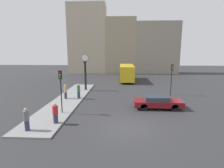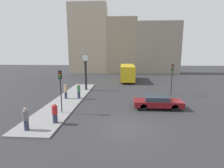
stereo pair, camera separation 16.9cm
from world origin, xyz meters
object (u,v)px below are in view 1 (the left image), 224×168
at_px(bus_distant, 127,72).
at_px(pedestrian_green_hoodie, 79,91).
at_px(pedestrian_tan_coat, 65,91).
at_px(street_clock, 85,72).
at_px(pedestrian_grey_jacket, 26,119).
at_px(traffic_light_far, 172,73).
at_px(pedestrian_red_top, 55,113).
at_px(traffic_light_near, 61,83).
at_px(sedan_car, 157,102).

bearing_deg(bus_distant, pedestrian_green_hoodie, -114.37).
bearing_deg(pedestrian_tan_coat, street_clock, 74.56).
bearing_deg(pedestrian_grey_jacket, traffic_light_far, 40.84).
bearing_deg(pedestrian_green_hoodie, pedestrian_red_top, -90.07).
relative_size(traffic_light_far, pedestrian_green_hoodie, 2.29).
height_order(traffic_light_far, pedestrian_tan_coat, traffic_light_far).
bearing_deg(pedestrian_tan_coat, pedestrian_red_top, -78.32).
relative_size(traffic_light_near, traffic_light_far, 0.96).
distance_m(pedestrian_tan_coat, pedestrian_green_hoodie, 1.51).
relative_size(pedestrian_red_top, pedestrian_tan_coat, 0.92).
relative_size(pedestrian_red_top, pedestrian_grey_jacket, 0.97).
height_order(pedestrian_grey_jacket, pedestrian_green_hoodie, pedestrian_green_hoodie).
bearing_deg(traffic_light_far, sedan_car, -116.99).
bearing_deg(traffic_light_near, pedestrian_tan_coat, 103.92).
bearing_deg(sedan_car, pedestrian_green_hoodie, 160.35).
bearing_deg(bus_distant, pedestrian_tan_coat, -118.72).
height_order(pedestrian_tan_coat, pedestrian_green_hoodie, pedestrian_green_hoodie).
height_order(traffic_light_far, pedestrian_red_top, traffic_light_far).
bearing_deg(traffic_light_near, pedestrian_green_hoodie, 86.68).
relative_size(street_clock, pedestrian_red_top, 3.20).
relative_size(sedan_car, pedestrian_tan_coat, 2.71).
bearing_deg(pedestrian_grey_jacket, traffic_light_near, 71.71).
bearing_deg(pedestrian_red_top, sedan_car, 26.47).
xyz_separation_m(bus_distant, traffic_light_far, (5.37, -11.02, 1.14)).
distance_m(pedestrian_red_top, pedestrian_grey_jacket, 2.07).
relative_size(bus_distant, pedestrian_grey_jacket, 5.18).
bearing_deg(sedan_car, pedestrian_tan_coat, 164.83).
distance_m(traffic_light_near, pedestrian_red_top, 3.06).
xyz_separation_m(sedan_car, pedestrian_green_hoodie, (-8.65, 3.09, 0.31)).
bearing_deg(pedestrian_tan_coat, traffic_light_far, 12.05).
relative_size(bus_distant, traffic_light_near, 2.21).
height_order(bus_distant, street_clock, street_clock).
relative_size(sedan_car, bus_distant, 0.55).
relative_size(pedestrian_red_top, pedestrian_green_hoodie, 0.91).
distance_m(traffic_light_near, pedestrian_grey_jacket, 4.37).
height_order(traffic_light_near, pedestrian_grey_jacket, traffic_light_near).
height_order(traffic_light_near, pedestrian_tan_coat, traffic_light_near).
height_order(sedan_car, pedestrian_green_hoodie, pedestrian_green_hoodie).
bearing_deg(pedestrian_grey_jacket, pedestrian_red_top, 42.78).
relative_size(bus_distant, traffic_light_far, 2.13).
relative_size(street_clock, pedestrian_grey_jacket, 3.11).
distance_m(bus_distant, traffic_light_near, 19.62).
bearing_deg(pedestrian_green_hoodie, traffic_light_near, -93.32).
height_order(bus_distant, pedestrian_grey_jacket, bus_distant).
distance_m(bus_distant, pedestrian_red_top, 21.73).
bearing_deg(street_clock, pedestrian_grey_jacket, -96.09).
distance_m(sedan_car, pedestrian_green_hoodie, 9.19).
bearing_deg(traffic_light_far, pedestrian_grey_jacket, -139.16).
bearing_deg(sedan_car, pedestrian_grey_jacket, -150.68).
relative_size(traffic_light_near, street_clock, 0.75).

